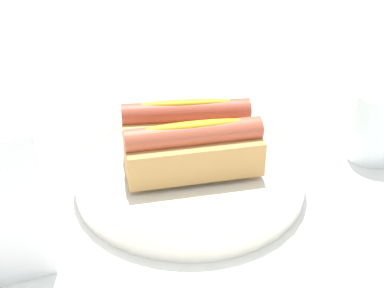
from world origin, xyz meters
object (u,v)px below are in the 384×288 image
(hotdog_front, at_px, (189,127))
(hotdog_back, at_px, (195,150))
(water_glass, at_px, (375,129))
(serving_bowl, at_px, (192,171))

(hotdog_front, height_order, hotdog_back, same)
(hotdog_back, xyz_separation_m, water_glass, (-0.24, -0.06, -0.03))
(hotdog_front, distance_m, water_glass, 0.24)
(water_glass, bearing_deg, hotdog_back, 13.33)
(serving_bowl, xyz_separation_m, water_glass, (-0.24, -0.03, 0.02))
(water_glass, bearing_deg, hotdog_front, 0.63)
(hotdog_front, distance_m, hotdog_back, 0.06)
(serving_bowl, xyz_separation_m, hotdog_back, (0.00, 0.03, 0.04))
(serving_bowl, bearing_deg, hotdog_back, 88.90)
(serving_bowl, distance_m, hotdog_back, 0.05)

